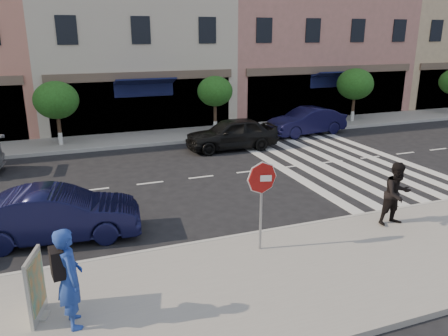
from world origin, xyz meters
The scene contains 16 objects.
ground centered at (0.00, 0.00, 0.00)m, with size 120.00×120.00×0.00m, color black.
sidewalk_near centered at (0.00, -3.75, 0.07)m, with size 60.00×4.50×0.15m, color gray.
sidewalk_far centered at (0.00, 11.00, 0.07)m, with size 60.00×3.00×0.15m, color gray.
building_centre centered at (-0.50, 17.00, 5.50)m, with size 11.00×9.00×11.00m, color beige.
building_east_mid centered at (11.50, 17.00, 6.50)m, with size 13.00×9.00×13.00m, color tan.
building_east_far centered at (24.00, 17.00, 6.00)m, with size 12.00×9.00×12.00m, color #DAB98B.
street_tree_wb centered at (-5.00, 10.80, 2.31)m, with size 2.10×2.10×3.06m.
street_tree_c centered at (3.00, 10.80, 2.36)m, with size 1.90×1.90×3.04m.
street_tree_ea centered at (12.00, 10.80, 2.39)m, with size 2.20×2.20×3.19m.
stop_sign centered at (-0.49, -2.42, 1.84)m, with size 0.79×0.26×2.30m.
photographer centered at (-5.01, -3.88, 1.13)m, with size 0.71×0.47×1.95m, color #213E9A.
walker centered at (3.72, -2.39, 1.06)m, with size 0.89×0.69×1.83m, color black.
poster_board centered at (-5.63, -3.43, 0.80)m, with size 0.38×0.86×1.33m.
car_near_mid centered at (-5.22, 0.30, 0.72)m, with size 1.52×4.35×1.43m, color black.
car_far_mid centered at (2.70, 7.60, 0.75)m, with size 1.78×4.43×1.51m, color black.
car_far_right centered at (7.73, 9.10, 0.73)m, with size 1.55×4.45×1.47m, color black.
Camera 1 is at (-4.84, -11.38, 5.38)m, focal length 35.00 mm.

